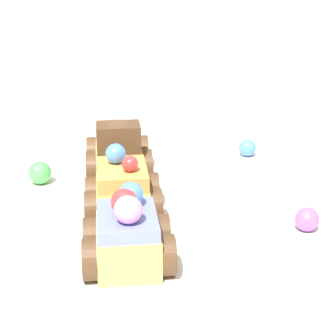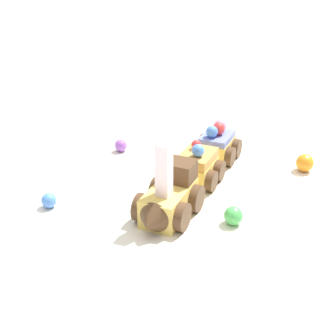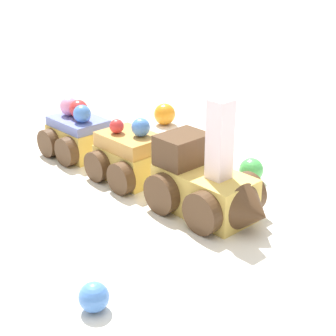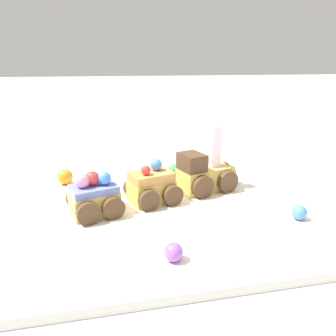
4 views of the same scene
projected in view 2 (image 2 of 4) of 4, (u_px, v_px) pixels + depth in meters
ground_plane at (179, 194)px, 0.68m from camera, size 10.00×10.00×0.00m
display_board at (179, 190)px, 0.68m from camera, size 0.78×0.42×0.01m
cake_train_locomotive at (168, 199)px, 0.59m from camera, size 0.12×0.09×0.11m
cake_car_caramel at (197, 168)px, 0.68m from camera, size 0.08×0.08×0.07m
cake_car_blueberry at (217, 145)px, 0.76m from camera, size 0.08×0.08×0.06m
gumball_purple at (121, 145)px, 0.79m from camera, size 0.02×0.02×0.02m
gumball_green at (233, 216)px, 0.59m from camera, size 0.02×0.02×0.02m
gumball_blue at (49, 200)px, 0.62m from camera, size 0.02×0.02×0.02m
gumball_orange at (305, 163)px, 0.72m from camera, size 0.03×0.03×0.03m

